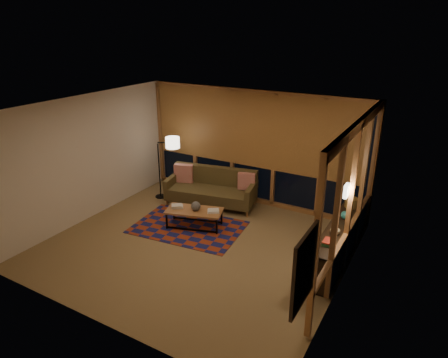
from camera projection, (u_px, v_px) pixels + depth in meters
The scene contains 21 objects.
floor at pixel (197, 245), 7.80m from camera, with size 5.50×5.00×0.01m, color olive.
ceiling at pixel (193, 108), 6.82m from camera, with size 5.50×5.00×0.01m, color white.
walls at pixel (195, 181), 7.31m from camera, with size 5.51×5.01×2.70m.
window_wall_back at pixel (253, 148), 9.27m from camera, with size 5.30×0.16×2.60m, color olive, non-canonical shape.
window_wall_right at pixel (351, 200), 6.56m from camera, with size 0.16×3.70×2.60m, color olive, non-canonical shape.
wall_art at pixel (303, 269), 4.53m from camera, with size 0.06×0.74×0.94m, color red, non-canonical shape.
wall_sconce at pixel (346, 191), 6.39m from camera, with size 0.12×0.18×0.22m, color beige, non-canonical shape.
sofa at pixel (211, 188), 9.39m from camera, with size 2.07×0.84×0.85m, color brown, non-canonical shape.
pillow_left at pixel (184, 173), 9.71m from camera, with size 0.46×0.15×0.46m, color red, non-canonical shape.
pillow_right at pixel (246, 182), 9.23m from camera, with size 0.40×0.13×0.40m, color red, non-canonical shape.
area_rug at pixel (188, 227), 8.49m from camera, with size 2.26×1.51×0.01m, color maroon.
coffee_table at pixel (194, 218), 8.46m from camera, with size 1.18×0.54×0.39m, color olive, non-canonical shape.
book_stack_a at pixel (177, 206), 8.47m from camera, with size 0.22×0.18×0.06m, color silver, non-canonical shape.
book_stack_b at pixel (213, 211), 8.28m from camera, with size 0.23×0.18×0.05m, color silver, non-canonical shape.
ceramic_pot at pixel (196, 206), 8.34m from camera, with size 0.20×0.20×0.20m, color black.
floor_lamp at pixel (159, 168), 9.71m from camera, with size 0.52×0.34×1.55m, color black, non-canonical shape.
bookshelf at pixel (339, 240), 7.34m from camera, with size 0.40×2.67×0.67m, color #302114, non-canonical shape.
basket at pixel (351, 203), 7.85m from camera, with size 0.25×0.25×0.19m, color olive.
teal_bowl at pixel (345, 215), 7.38m from camera, with size 0.15×0.15×0.15m, color teal.
vase at pixel (335, 229), 6.84m from camera, with size 0.17×0.17×0.18m, color tan.
shelf_book_stack at pixel (329, 242), 6.54m from camera, with size 0.18×0.26×0.08m, color silver, non-canonical shape.
Camera 1 is at (3.83, -5.63, 4.06)m, focal length 32.00 mm.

